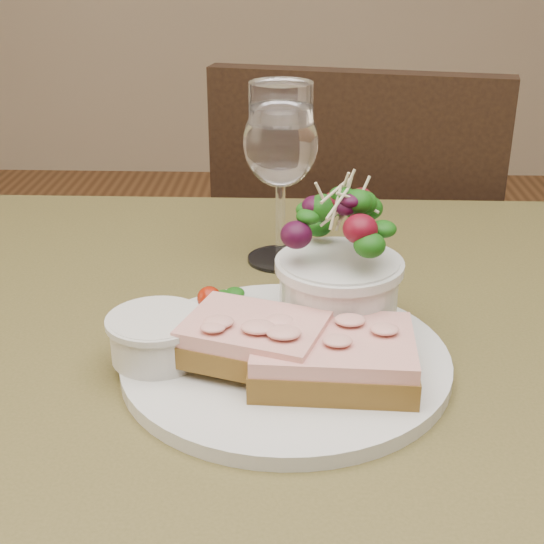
{
  "coord_description": "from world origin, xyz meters",
  "views": [
    {
      "loc": [
        0.0,
        -0.55,
        1.07
      ],
      "look_at": [
        -0.02,
        0.03,
        0.81
      ],
      "focal_mm": 50.0,
      "sensor_mm": 36.0,
      "label": 1
    }
  ],
  "objects_px": {
    "cafe_table": "(293,450)",
    "sandwich_front": "(333,356)",
    "wine_glass": "(281,148)",
    "salad_bowl": "(339,262)",
    "dinner_plate": "(286,360)",
    "ramekin": "(157,335)",
    "chair_far": "(355,384)",
    "sandwich_back": "(254,339)"
  },
  "relations": [
    {
      "from": "ramekin",
      "to": "dinner_plate",
      "type": "bearing_deg",
      "value": 5.02
    },
    {
      "from": "ramekin",
      "to": "wine_glass",
      "type": "relative_size",
      "value": 0.42
    },
    {
      "from": "chair_far",
      "to": "salad_bowl",
      "type": "distance_m",
      "value": 0.83
    },
    {
      "from": "cafe_table",
      "to": "salad_bowl",
      "type": "distance_m",
      "value": 0.18
    },
    {
      "from": "chair_far",
      "to": "sandwich_front",
      "type": "relative_size",
      "value": 7.11
    },
    {
      "from": "ramekin",
      "to": "sandwich_back",
      "type": "bearing_deg",
      "value": -6.54
    },
    {
      "from": "cafe_table",
      "to": "ramekin",
      "type": "bearing_deg",
      "value": -163.12
    },
    {
      "from": "cafe_table",
      "to": "sandwich_back",
      "type": "bearing_deg",
      "value": -126.26
    },
    {
      "from": "dinner_plate",
      "to": "salad_bowl",
      "type": "xyz_separation_m",
      "value": [
        0.04,
        0.05,
        0.07
      ]
    },
    {
      "from": "sandwich_back",
      "to": "salad_bowl",
      "type": "height_order",
      "value": "salad_bowl"
    },
    {
      "from": "sandwich_back",
      "to": "salad_bowl",
      "type": "xyz_separation_m",
      "value": [
        0.07,
        0.07,
        0.04
      ]
    },
    {
      "from": "sandwich_front",
      "to": "salad_bowl",
      "type": "height_order",
      "value": "salad_bowl"
    },
    {
      "from": "cafe_table",
      "to": "salad_bowl",
      "type": "relative_size",
      "value": 6.3
    },
    {
      "from": "dinner_plate",
      "to": "sandwich_back",
      "type": "bearing_deg",
      "value": -143.48
    },
    {
      "from": "cafe_table",
      "to": "sandwich_front",
      "type": "relative_size",
      "value": 6.32
    },
    {
      "from": "chair_far",
      "to": "salad_bowl",
      "type": "xyz_separation_m",
      "value": [
        -0.08,
        -0.64,
        0.53
      ]
    },
    {
      "from": "dinner_plate",
      "to": "ramekin",
      "type": "xyz_separation_m",
      "value": [
        -0.1,
        -0.01,
        0.03
      ]
    },
    {
      "from": "dinner_plate",
      "to": "salad_bowl",
      "type": "height_order",
      "value": "salad_bowl"
    },
    {
      "from": "cafe_table",
      "to": "sandwich_front",
      "type": "xyz_separation_m",
      "value": [
        0.03,
        -0.05,
        0.13
      ]
    },
    {
      "from": "ramekin",
      "to": "salad_bowl",
      "type": "relative_size",
      "value": 0.57
    },
    {
      "from": "cafe_table",
      "to": "chair_far",
      "type": "relative_size",
      "value": 0.89
    },
    {
      "from": "salad_bowl",
      "to": "wine_glass",
      "type": "height_order",
      "value": "wine_glass"
    },
    {
      "from": "cafe_table",
      "to": "salad_bowl",
      "type": "xyz_separation_m",
      "value": [
        0.04,
        0.03,
        0.17
      ]
    },
    {
      "from": "sandwich_front",
      "to": "wine_glass",
      "type": "relative_size",
      "value": 0.72
    },
    {
      "from": "cafe_table",
      "to": "salad_bowl",
      "type": "bearing_deg",
      "value": 36.78
    },
    {
      "from": "dinner_plate",
      "to": "wine_glass",
      "type": "height_order",
      "value": "wine_glass"
    },
    {
      "from": "sandwich_front",
      "to": "dinner_plate",
      "type": "bearing_deg",
      "value": 142.76
    },
    {
      "from": "sandwich_back",
      "to": "wine_glass",
      "type": "height_order",
      "value": "wine_glass"
    },
    {
      "from": "wine_glass",
      "to": "salad_bowl",
      "type": "bearing_deg",
      "value": -71.94
    },
    {
      "from": "chair_far",
      "to": "dinner_plate",
      "type": "xyz_separation_m",
      "value": [
        -0.12,
        -0.69,
        0.46
      ]
    },
    {
      "from": "sandwich_back",
      "to": "chair_far",
      "type": "bearing_deg",
      "value": 96.72
    },
    {
      "from": "salad_bowl",
      "to": "wine_glass",
      "type": "relative_size",
      "value": 0.73
    },
    {
      "from": "sandwich_front",
      "to": "ramekin",
      "type": "bearing_deg",
      "value": 173.54
    },
    {
      "from": "sandwich_front",
      "to": "sandwich_back",
      "type": "xyz_separation_m",
      "value": [
        -0.06,
        0.01,
        0.01
      ]
    },
    {
      "from": "salad_bowl",
      "to": "ramekin",
      "type": "bearing_deg",
      "value": -157.42
    },
    {
      "from": "wine_glass",
      "to": "sandwich_back",
      "type": "bearing_deg",
      "value": -93.32
    },
    {
      "from": "sandwich_front",
      "to": "ramekin",
      "type": "distance_m",
      "value": 0.14
    },
    {
      "from": "cafe_table",
      "to": "dinner_plate",
      "type": "distance_m",
      "value": 0.11
    },
    {
      "from": "cafe_table",
      "to": "wine_glass",
      "type": "height_order",
      "value": "wine_glass"
    },
    {
      "from": "sandwich_front",
      "to": "wine_glass",
      "type": "distance_m",
      "value": 0.27
    },
    {
      "from": "sandwich_back",
      "to": "sandwich_front",
      "type": "bearing_deg",
      "value": 6.75
    },
    {
      "from": "cafe_table",
      "to": "ramekin",
      "type": "xyz_separation_m",
      "value": [
        -0.11,
        -0.03,
        0.13
      ]
    }
  ]
}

